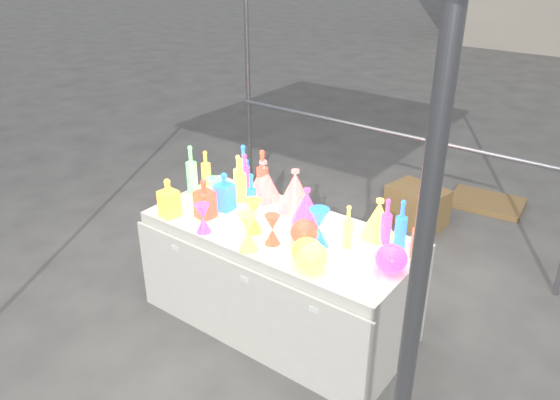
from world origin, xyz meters
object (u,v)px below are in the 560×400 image
Objects in this scene: cardboard_box_closed at (417,206)px; hourglass_0 at (272,230)px; bottle_0 at (206,168)px; globe_0 at (307,253)px; display_table at (279,276)px; decanter_0 at (169,198)px; lampshade_0 at (263,180)px.

hourglass_0 reaches higher than cardboard_box_closed.
globe_0 is at bearing -20.60° from bottle_0.
decanter_0 reaches higher than display_table.
display_table is 1.02m from bottle_0.
globe_0 is at bearing -73.13° from cardboard_box_closed.
decanter_0 is at bearing -73.64° from bottle_0.
lampshade_0 is at bearing 66.57° from decanter_0.
hourglass_0 is 0.31m from globe_0.
decanter_0 is at bearing -99.26° from lampshade_0.
hourglass_0 is (0.93, -0.40, -0.04)m from bottle_0.
cardboard_box_closed is 2.20m from hourglass_0.
bottle_0 is 0.50m from lampshade_0.
hourglass_0 is at bearing -23.03° from bottle_0.
display_table is at bearing -18.38° from lampshade_0.
globe_0 reaches higher than cardboard_box_closed.
bottle_0 is at bearing 165.69° from display_table.
hourglass_0 is 0.67× the size of lampshade_0.
lampshade_0 reaches higher than bottle_0.
hourglass_0 is (-0.09, -2.10, 0.66)m from cardboard_box_closed.
hourglass_0 reaches higher than display_table.
display_table is at bearing 30.01° from decanter_0.
decanter_0 is 1.41× the size of hourglass_0.
decanter_0 is at bearing -100.07° from cardboard_box_closed.
decanter_0 is 1.49× the size of globe_0.
bottle_0 is at bearing 112.92° from decanter_0.
lampshade_0 is (-0.74, 0.54, 0.07)m from globe_0.
globe_0 is at bearing -15.22° from lampshade_0.
cardboard_box_closed is at bearing 75.23° from decanter_0.
lampshade_0 is (-0.53, -1.63, 0.71)m from cardboard_box_closed.
bottle_0 is at bearing 156.97° from hourglass_0.
cardboard_box_closed is at bearing 95.61° from globe_0.
decanter_0 is at bearing -171.04° from hourglass_0.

